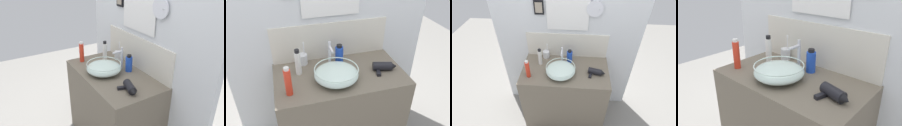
{
  "view_description": "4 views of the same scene",
  "coord_description": "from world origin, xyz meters",
  "views": [
    {
      "loc": [
        1.6,
        -0.96,
        1.84
      ],
      "look_at": [
        -0.01,
        0.0,
        0.96
      ],
      "focal_mm": 35.0,
      "sensor_mm": 36.0,
      "label": 1
    },
    {
      "loc": [
        -0.4,
        -1.35,
        1.85
      ],
      "look_at": [
        -0.01,
        0.0,
        0.96
      ],
      "focal_mm": 35.0,
      "sensor_mm": 36.0,
      "label": 2
    },
    {
      "loc": [
        0.11,
        -1.53,
        2.24
      ],
      "look_at": [
        -0.01,
        0.0,
        0.96
      ],
      "focal_mm": 28.0,
      "sensor_mm": 36.0,
      "label": 3
    },
    {
      "loc": [
        0.86,
        -0.99,
        1.51
      ],
      "look_at": [
        -0.01,
        0.0,
        0.96
      ],
      "focal_mm": 35.0,
      "sensor_mm": 36.0,
      "label": 4
    }
  ],
  "objects": [
    {
      "name": "shampoo_bottle",
      "position": [
        0.04,
        0.16,
        0.94
      ],
      "size": [
        0.07,
        0.07,
        0.17
      ],
      "color": "blue",
      "rests_on": "vanity_counter"
    },
    {
      "name": "soap_dispenser",
      "position": [
        -0.4,
        -0.14,
        0.97
      ],
      "size": [
        0.05,
        0.05,
        0.22
      ],
      "color": "red",
      "rests_on": "vanity_counter"
    },
    {
      "name": "glass_bowl_sink",
      "position": [
        -0.05,
        -0.07,
        0.92
      ],
      "size": [
        0.33,
        0.33,
        0.1
      ],
      "color": "silver",
      "rests_on": "vanity_counter"
    },
    {
      "name": "lotion_bottle",
      "position": [
        -0.31,
        0.09,
        0.97
      ],
      "size": [
        0.05,
        0.05,
        0.21
      ],
      "color": "white",
      "rests_on": "vanity_counter"
    },
    {
      "name": "back_panel",
      "position": [
        -0.0,
        0.31,
        1.19
      ],
      "size": [
        1.76,
        0.1,
        2.38
      ],
      "color": "silver",
      "rests_on": "ground"
    },
    {
      "name": "toothbrush_cup",
      "position": [
        -0.26,
        0.22,
        0.91
      ],
      "size": [
        0.08,
        0.08,
        0.2
      ],
      "color": "silver",
      "rests_on": "vanity_counter"
    },
    {
      "name": "vanity_counter",
      "position": [
        0.0,
        0.0,
        0.43
      ],
      "size": [
        1.02,
        0.57,
        0.86
      ],
      "primitive_type": "cube",
      "color": "#6B6051",
      "rests_on": "ground"
    },
    {
      "name": "faucet",
      "position": [
        -0.05,
        0.12,
        0.99
      ],
      "size": [
        0.02,
        0.11,
        0.22
      ],
      "color": "silver",
      "rests_on": "vanity_counter"
    },
    {
      "name": "hair_drier",
      "position": [
        0.35,
        -0.05,
        0.9
      ],
      "size": [
        0.2,
        0.14,
        0.07
      ],
      "color": "black",
      "rests_on": "vanity_counter"
    }
  ]
}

